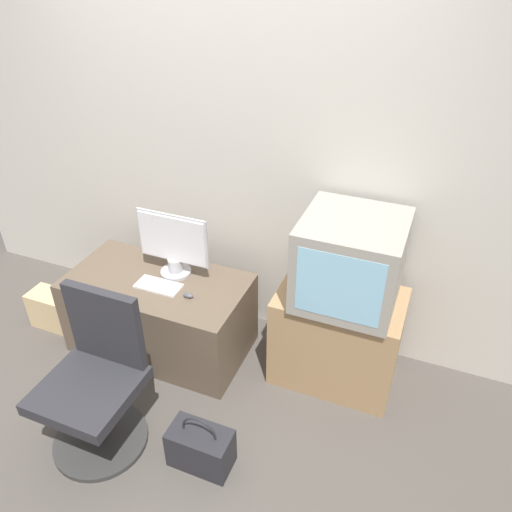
{
  "coord_description": "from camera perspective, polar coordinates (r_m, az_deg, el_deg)",
  "views": [
    {
      "loc": [
        1.26,
        -1.32,
        2.39
      ],
      "look_at": [
        0.33,
        0.95,
        0.79
      ],
      "focal_mm": 35.0,
      "sensor_mm": 36.0,
      "label": 1
    }
  ],
  "objects": [
    {
      "name": "office_chair",
      "position": [
        2.83,
        -17.79,
        -13.83
      ],
      "size": [
        0.51,
        0.51,
        0.9
      ],
      "color": "#333333",
      "rests_on": "ground_plane"
    },
    {
      "name": "desk",
      "position": [
        3.38,
        -10.9,
        -6.43
      ],
      "size": [
        1.15,
        0.61,
        0.54
      ],
      "color": "brown",
      "rests_on": "ground_plane"
    },
    {
      "name": "ground_plane",
      "position": [
        3.0,
        -13.73,
        -20.89
      ],
      "size": [
        12.0,
        12.0,
        0.0
      ],
      "primitive_type": "plane",
      "color": "#4C4742"
    },
    {
      "name": "mouse",
      "position": [
        3.03,
        -7.74,
        -4.47
      ],
      "size": [
        0.07,
        0.04,
        0.03
      ],
      "color": "#4C4C51",
      "rests_on": "desk"
    },
    {
      "name": "wall_back",
      "position": [
        3.12,
        -3.16,
        12.73
      ],
      "size": [
        4.4,
        0.05,
        2.6
      ],
      "color": "beige",
      "rests_on": "ground_plane"
    },
    {
      "name": "main_monitor",
      "position": [
        3.14,
        -9.44,
        1.26
      ],
      "size": [
        0.48,
        0.2,
        0.43
      ],
      "color": "#B2B2B7",
      "rests_on": "desk"
    },
    {
      "name": "keyboard",
      "position": [
        3.15,
        -11.09,
        -3.36
      ],
      "size": [
        0.29,
        0.13,
        0.01
      ],
      "color": "white",
      "rests_on": "desk"
    },
    {
      "name": "handbag",
      "position": [
        2.81,
        -6.34,
        -20.91
      ],
      "size": [
        0.33,
        0.18,
        0.35
      ],
      "color": "#232328",
      "rests_on": "ground_plane"
    },
    {
      "name": "cardboard_box_lower",
      "position": [
        3.85,
        -22.2,
        -5.62
      ],
      "size": [
        0.3,
        0.19,
        0.27
      ],
      "color": "#D1B27F",
      "rests_on": "ground_plane"
    },
    {
      "name": "crt_tv",
      "position": [
        2.78,
        10.74,
        -0.56
      ],
      "size": [
        0.55,
        0.54,
        0.5
      ],
      "color": "gray",
      "rests_on": "side_stand"
    },
    {
      "name": "side_stand",
      "position": [
        3.12,
        9.22,
        -9.11
      ],
      "size": [
        0.74,
        0.48,
        0.62
      ],
      "color": "#A37F56",
      "rests_on": "ground_plane"
    }
  ]
}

